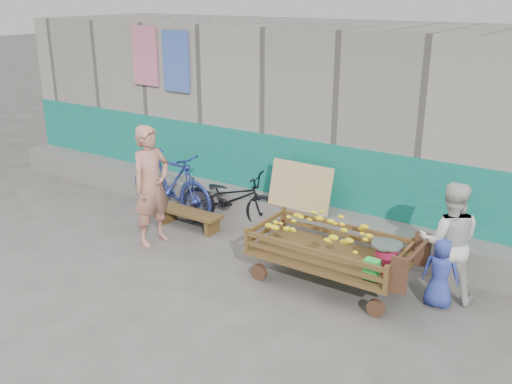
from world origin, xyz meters
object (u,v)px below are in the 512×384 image
Objects in this scene: vendor_man at (151,186)px; woman at (449,242)px; bicycle_dark at (230,199)px; bench at (190,216)px; banana_cart at (326,241)px; child at (441,272)px; bicycle_blue at (171,183)px.

woman is at bearing -73.97° from vendor_man.
bicycle_dark is (-3.48, 0.45, -0.31)m from woman.
bench is at bearing -20.41° from woman.
banana_cart reaches higher than child.
woman is (1.34, 0.49, 0.14)m from banana_cart.
bicycle_blue reaches higher than bench.
bicycle_blue is at bearing -12.72° from child.
bicycle_blue is at bearing 86.19° from bicycle_dark.
vendor_man reaches higher than child.
bench is at bearing -108.02° from bicycle_blue.
bicycle_dark is at bearing -73.82° from bicycle_blue.
child is at bearing 12.18° from banana_cart.
bench is 0.66× the size of bicycle_dark.
vendor_man reaches higher than banana_cart.
child is (3.93, -0.18, 0.23)m from bench.
bicycle_dark is 1.08m from bicycle_blue.
child is at bearing -2.64° from bench.
bicycle_blue is at bearing 34.23° from vendor_man.
banana_cart is at bearing -10.27° from bench.
bench is 0.75m from bicycle_blue.
vendor_man is (-2.69, -0.23, 0.28)m from banana_cart.
vendor_man is 1.19× the size of woman.
bicycle_dark is at bearing -19.02° from vendor_man.
bicycle_blue reaches higher than child.
bicycle_blue is (-4.54, 0.25, -0.19)m from woman.
woman is at bearing -97.09° from child.
vendor_man is 1.06× the size of bicycle_dark.
banana_cart reaches higher than bicycle_dark.
banana_cart is 1.91× the size of bench.
bench is 0.69m from bicycle_dark.
banana_cart is 2.71m from vendor_man.
bicycle_dark is at bearing -17.63° from child.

